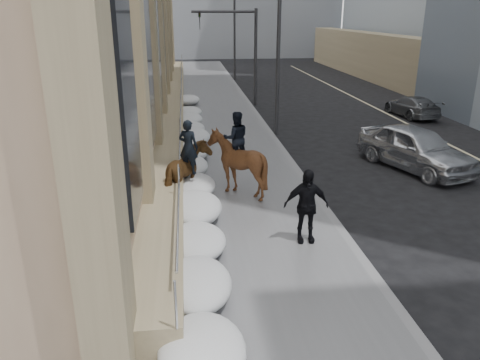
% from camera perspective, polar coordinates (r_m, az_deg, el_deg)
% --- Properties ---
extents(ground, '(140.00, 140.00, 0.00)m').
position_cam_1_polar(ground, '(10.34, 3.01, -14.19)').
color(ground, black).
rests_on(ground, ground).
extents(sidewalk, '(5.00, 80.00, 0.12)m').
position_cam_1_polar(sidewalk, '(19.37, -1.82, 2.62)').
color(sidewalk, '#5B5B5E').
rests_on(sidewalk, ground).
extents(curb, '(0.24, 80.00, 0.12)m').
position_cam_1_polar(curb, '(19.75, 5.78, 2.86)').
color(curb, slate).
rests_on(curb, ground).
extents(lane_line, '(0.15, 70.00, 0.01)m').
position_cam_1_polar(lane_line, '(22.75, 25.60, 3.12)').
color(lane_line, '#BFB78C').
rests_on(lane_line, ground).
extents(streetlight_mid, '(1.71, 0.24, 8.00)m').
position_cam_1_polar(streetlight_mid, '(22.88, 4.32, 16.74)').
color(streetlight_mid, '#2D2D30').
rests_on(streetlight_mid, ground).
extents(streetlight_far, '(1.71, 0.24, 8.00)m').
position_cam_1_polar(streetlight_far, '(42.68, -0.89, 18.19)').
color(streetlight_far, '#2D2D30').
rests_on(streetlight_far, ground).
extents(traffic_signal, '(4.10, 0.22, 6.00)m').
position_cam_1_polar(traffic_signal, '(30.71, 0.15, 16.49)').
color(traffic_signal, '#2D2D30').
rests_on(traffic_signal, ground).
extents(snow_bank, '(1.70, 18.10, 0.76)m').
position_cam_1_polar(snow_bank, '(17.39, -5.98, 1.91)').
color(snow_bank, silver).
rests_on(snow_bank, sidewalk).
extents(mounted_horse_left, '(1.76, 2.33, 2.56)m').
position_cam_1_polar(mounted_horse_left, '(14.75, -6.48, 1.19)').
color(mounted_horse_left, '#4D3117').
rests_on(mounted_horse_left, sidewalk).
extents(mounted_horse_right, '(1.82, 2.02, 2.70)m').
position_cam_1_polar(mounted_horse_right, '(15.16, -0.43, 2.47)').
color(mounted_horse_right, '#422512').
rests_on(mounted_horse_right, sidewalk).
extents(pedestrian, '(1.18, 0.53, 1.97)m').
position_cam_1_polar(pedestrian, '(12.10, 8.05, -3.12)').
color(pedestrian, black).
rests_on(pedestrian, sidewalk).
extents(car_silver, '(3.56, 5.36, 1.69)m').
position_cam_1_polar(car_silver, '(19.28, 20.58, 3.70)').
color(car_silver, '#B8BAC0').
rests_on(car_silver, ground).
extents(car_grey, '(2.00, 4.26, 1.20)m').
position_cam_1_polar(car_grey, '(29.35, 20.22, 8.43)').
color(car_grey, '#575A5F').
rests_on(car_grey, ground).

